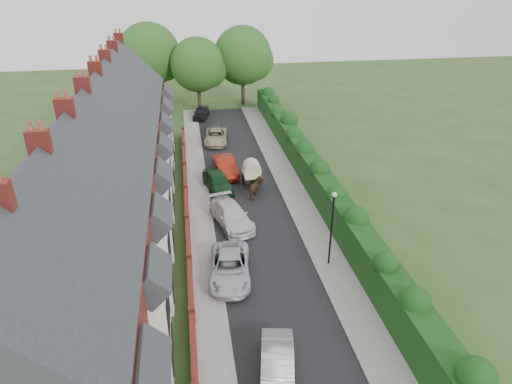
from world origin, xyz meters
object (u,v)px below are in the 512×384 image
at_px(car_silver_a, 277,366).
at_px(car_grey, 216,131).
at_px(horse, 256,189).
at_px(car_green, 218,181).
at_px(car_black, 201,112).
at_px(car_silver_b, 230,267).
at_px(car_beige, 216,137).
at_px(horse_cart, 252,172).
at_px(lamppost, 332,220).
at_px(car_white, 231,215).
at_px(car_red, 225,166).

bearing_deg(car_silver_a, car_grey, 101.00).
bearing_deg(car_silver_a, horse, 94.78).
height_order(car_green, car_black, car_green).
bearing_deg(car_black, car_silver_a, -77.02).
height_order(car_silver_b, car_green, car_green).
relative_size(car_silver_b, horse, 2.69).
bearing_deg(car_beige, car_silver_a, -82.82).
bearing_deg(horse_cart, car_silver_a, -95.36).
bearing_deg(car_silver_a, lamppost, 69.38).
distance_m(car_white, car_green, 5.98).
xyz_separation_m(car_silver_b, car_white, (0.79, 6.29, 0.03)).
xyz_separation_m(car_green, car_beige, (0.75, 11.46, -0.09)).
distance_m(car_grey, horse_cart, 13.52).
bearing_deg(car_silver_a, car_beige, 101.28).
relative_size(car_silver_b, car_black, 1.22).
relative_size(car_green, car_grey, 1.01).
bearing_deg(horse_cart, car_black, 99.15).
bearing_deg(lamppost, car_green, 116.86).
relative_size(car_red, car_grey, 1.05).
distance_m(car_silver_a, car_black, 40.76).
distance_m(lamppost, car_silver_b, 6.84).
distance_m(car_red, car_grey, 10.37).
relative_size(car_silver_b, car_red, 1.10).
distance_m(car_green, car_grey, 13.49).
bearing_deg(car_green, lamppost, -74.71).
bearing_deg(car_silver_a, car_red, 101.01).
bearing_deg(car_white, car_green, 80.23).
distance_m(lamppost, car_white, 8.54).
distance_m(lamppost, car_silver_a, 9.95).
bearing_deg(car_beige, car_green, -87.11).
xyz_separation_m(car_white, car_green, (-0.50, 5.95, 0.03)).
relative_size(car_beige, horse, 2.55).
bearing_deg(car_silver_b, car_white, 89.24).
bearing_deg(car_white, horse_cart, 53.51).
distance_m(car_silver_a, car_grey, 33.60).
bearing_deg(lamppost, car_red, 108.74).
relative_size(car_green, car_black, 1.07).
height_order(car_beige, car_black, car_black).
bearing_deg(car_green, horse_cart, -9.23).
bearing_deg(car_silver_a, car_white, 102.94).
relative_size(car_red, horse, 2.45).
bearing_deg(car_beige, car_black, 103.58).
bearing_deg(horse, car_silver_b, 96.05).
relative_size(car_white, car_green, 1.13).
relative_size(car_white, horse_cart, 1.55).
bearing_deg(horse, car_black, -58.14).
relative_size(car_beige, car_grey, 1.09).
bearing_deg(car_silver_a, horse_cart, 95.40).
height_order(car_white, horse_cart, horse_cart).
height_order(car_silver_a, car_silver_b, car_silver_b).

